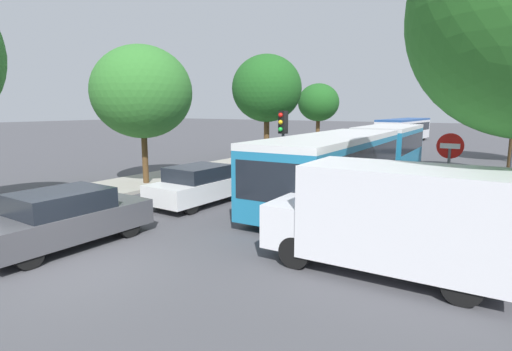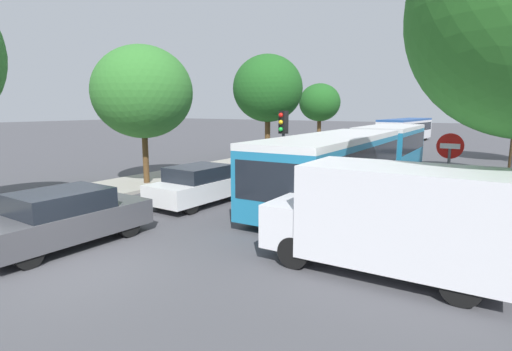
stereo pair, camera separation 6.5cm
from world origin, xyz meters
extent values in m
plane|color=#47474C|center=(0.00, 0.00, 0.00)|extent=(200.00, 200.00, 0.00)
cube|color=#9E998E|center=(-6.91, 19.09, 0.07)|extent=(3.20, 48.17, 0.14)
cube|color=teal|center=(2.09, 8.83, 1.30)|extent=(2.85, 9.59, 2.05)
cube|color=black|center=(2.09, 8.83, 1.67)|extent=(2.86, 9.21, 0.90)
cube|color=silver|center=(2.09, 8.83, 2.43)|extent=(2.85, 9.59, 0.20)
cube|color=teal|center=(1.80, 17.84, 1.30)|extent=(2.76, 6.58, 2.05)
cube|color=black|center=(1.80, 17.84, 1.67)|extent=(2.77, 6.32, 0.90)
cube|color=silver|center=(1.80, 17.84, 2.43)|extent=(2.76, 6.58, 0.20)
cylinder|color=black|center=(1.92, 14.08, 1.30)|extent=(1.92, 1.06, 1.89)
cube|color=black|center=(2.24, 4.12, 1.55)|extent=(2.25, 0.17, 1.10)
cylinder|color=black|center=(3.26, 5.82, 0.50)|extent=(0.33, 1.01, 1.00)
cylinder|color=black|center=(1.11, 5.76, 0.50)|extent=(0.33, 1.01, 1.00)
cylinder|color=black|center=(3.06, 11.91, 0.50)|extent=(0.33, 1.01, 1.00)
cylinder|color=black|center=(0.92, 11.84, 0.50)|extent=(0.33, 1.01, 1.00)
cylinder|color=black|center=(2.87, 17.87, 0.50)|extent=(0.33, 1.01, 1.00)
cylinder|color=black|center=(0.73, 17.80, 0.50)|extent=(0.33, 1.01, 1.00)
cube|color=silver|center=(-1.81, 38.17, 1.25)|extent=(3.07, 11.36, 1.96)
cube|color=black|center=(-1.81, 38.17, 1.60)|extent=(3.06, 10.80, 0.82)
cube|color=#234C93|center=(-1.81, 38.17, 2.32)|extent=(3.07, 11.36, 0.20)
cylinder|color=black|center=(-2.66, 41.93, 0.49)|extent=(0.34, 0.99, 0.98)
cylinder|color=black|center=(-0.57, 41.82, 0.49)|extent=(0.34, 0.99, 0.98)
cylinder|color=black|center=(-3.03, 34.86, 0.49)|extent=(0.34, 0.99, 0.98)
cylinder|color=black|center=(-0.94, 34.75, 0.49)|extent=(0.34, 0.99, 0.98)
cube|color=#47474C|center=(-1.90, 0.79, 0.60)|extent=(1.90, 4.24, 0.68)
cube|color=black|center=(-1.90, 0.69, 1.20)|extent=(1.70, 2.24, 0.52)
cylinder|color=black|center=(-2.60, 2.15, 0.32)|extent=(0.24, 0.64, 0.64)
cylinder|color=black|center=(-1.11, 2.11, 0.32)|extent=(0.24, 0.64, 0.64)
cylinder|color=black|center=(-1.19, -0.57, 0.32)|extent=(0.24, 0.64, 0.64)
cube|color=white|center=(-1.98, 6.14, 0.59)|extent=(1.86, 4.15, 0.66)
cube|color=black|center=(-1.98, 6.04, 1.17)|extent=(1.66, 2.19, 0.51)
cylinder|color=black|center=(-2.67, 7.47, 0.31)|extent=(0.23, 0.63, 0.62)
cylinder|color=black|center=(-1.21, 7.43, 0.31)|extent=(0.23, 0.63, 0.62)
cylinder|color=black|center=(-2.75, 4.85, 0.31)|extent=(0.23, 0.63, 0.62)
cylinder|color=black|center=(-1.29, 4.81, 0.31)|extent=(0.23, 0.63, 0.62)
cube|color=#284799|center=(-1.78, 12.43, 0.61)|extent=(1.94, 4.33, 0.69)
cube|color=black|center=(-1.79, 12.33, 1.22)|extent=(1.73, 2.29, 0.53)
cylinder|color=black|center=(-2.50, 13.83, 0.33)|extent=(0.24, 0.66, 0.65)
cylinder|color=black|center=(-0.98, 13.78, 0.33)|extent=(0.24, 0.66, 0.65)
cylinder|color=black|center=(-2.59, 11.09, 0.33)|extent=(0.24, 0.66, 0.65)
cylinder|color=black|center=(-1.07, 11.04, 0.33)|extent=(0.24, 0.66, 0.65)
cube|color=#236638|center=(-1.82, 18.03, 0.60)|extent=(1.90, 4.23, 0.68)
cube|color=black|center=(-1.83, 17.93, 1.19)|extent=(1.69, 2.24, 0.52)
cylinder|color=black|center=(-2.53, 19.39, 0.32)|extent=(0.24, 0.64, 0.64)
cylinder|color=black|center=(-1.04, 19.35, 0.32)|extent=(0.24, 0.64, 0.64)
cylinder|color=black|center=(-2.61, 16.72, 0.32)|extent=(0.24, 0.64, 0.64)
cylinder|color=black|center=(-1.12, 16.67, 0.32)|extent=(0.24, 0.64, 0.64)
cube|color=tan|center=(-1.72, 24.09, 0.58)|extent=(1.85, 4.13, 0.66)
cube|color=black|center=(-1.72, 23.99, 1.17)|extent=(1.66, 2.19, 0.51)
cylinder|color=black|center=(-2.41, 25.42, 0.31)|extent=(0.23, 0.63, 0.62)
cylinder|color=black|center=(-0.95, 25.37, 0.31)|extent=(0.23, 0.63, 0.62)
cylinder|color=black|center=(-2.48, 22.81, 0.31)|extent=(0.23, 0.63, 0.62)
cylinder|color=black|center=(-1.03, 22.76, 0.31)|extent=(0.23, 0.63, 0.62)
cube|color=silver|center=(5.79, 3.53, 1.31)|extent=(4.15, 2.11, 2.00)
cube|color=silver|center=(3.29, 3.46, 0.84)|extent=(0.95, 1.92, 1.00)
cylinder|color=black|center=(3.71, 2.64, 0.36)|extent=(0.73, 0.26, 0.72)
cylinder|color=black|center=(3.67, 4.32, 0.36)|extent=(0.73, 0.26, 0.72)
cylinder|color=black|center=(7.01, 2.72, 0.36)|extent=(0.73, 0.26, 0.72)
cylinder|color=black|center=(6.97, 4.40, 0.36)|extent=(0.73, 0.26, 0.72)
cylinder|color=#56595E|center=(-0.13, 9.05, 1.70)|extent=(0.12, 0.12, 3.40)
cube|color=black|center=(-0.13, 9.05, 2.95)|extent=(0.37, 0.31, 0.90)
sphere|color=red|center=(-0.17, 8.91, 3.23)|extent=(0.18, 0.18, 0.18)
sphere|color=#EAAD14|center=(-0.17, 8.91, 2.95)|extent=(0.18, 0.18, 0.18)
sphere|color=green|center=(-0.17, 8.91, 2.67)|extent=(0.18, 0.18, 0.18)
cylinder|color=#56595E|center=(6.12, 7.18, 1.20)|extent=(0.08, 0.08, 2.40)
cylinder|color=red|center=(6.12, 7.18, 2.47)|extent=(0.70, 0.03, 0.70)
cube|color=white|center=(6.12, 7.16, 2.47)|extent=(0.50, 0.04, 0.14)
cylinder|color=#56595E|center=(7.62, 11.41, 1.80)|extent=(0.10, 0.10, 3.60)
cylinder|color=#51381E|center=(-6.36, 7.49, 1.34)|extent=(0.26, 0.26, 2.68)
ellipsoid|color=#33752D|center=(-6.36, 7.49, 4.19)|extent=(4.38, 4.38, 4.05)
ellipsoid|color=#1E561E|center=(-5.83, 7.78, 3.59)|extent=(2.63, 2.63, 2.23)
cylinder|color=#51381E|center=(-6.33, 18.11, 1.57)|extent=(0.37, 0.37, 3.13)
ellipsoid|color=#1E561E|center=(-6.33, 18.11, 4.78)|extent=(4.59, 4.59, 4.40)
ellipsoid|color=#1E561E|center=(-6.49, 17.71, 4.12)|extent=(2.76, 2.76, 2.42)
cylinder|color=#51381E|center=(-6.52, 26.96, 1.40)|extent=(0.34, 0.34, 2.79)
ellipsoid|color=#1E561E|center=(-6.52, 26.96, 3.98)|extent=(3.48, 3.48, 3.18)
cylinder|color=#51381E|center=(7.61, 17.35, 1.75)|extent=(0.31, 0.31, 3.50)
camera|label=1|loc=(7.49, -4.91, 3.49)|focal=28.00mm
camera|label=2|loc=(7.55, -4.87, 3.49)|focal=28.00mm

